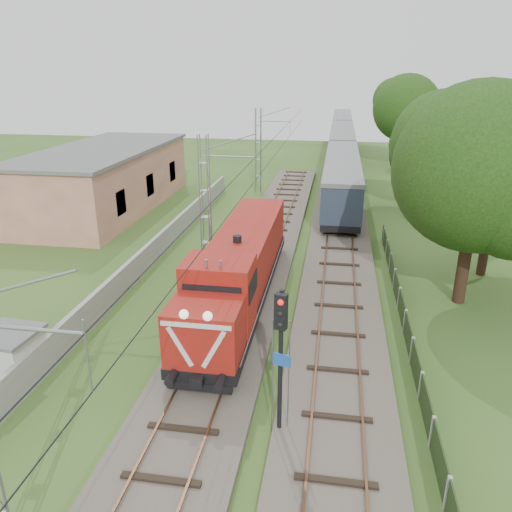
% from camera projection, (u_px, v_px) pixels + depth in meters
% --- Properties ---
extents(ground, '(140.00, 140.00, 0.00)m').
position_uv_depth(ground, '(205.00, 387.00, 19.16)').
color(ground, '#2F511E').
rests_on(ground, ground).
extents(track_main, '(4.20, 70.00, 0.45)m').
position_uv_depth(track_main, '(240.00, 303.00, 25.55)').
color(track_main, '#6B6054').
rests_on(track_main, ground).
extents(track_side, '(4.20, 80.00, 0.45)m').
position_uv_depth(track_side, '(340.00, 231.00, 36.81)').
color(track_side, '#6B6054').
rests_on(track_side, ground).
extents(catenary, '(3.31, 70.00, 8.00)m').
position_uv_depth(catenary, '(206.00, 203.00, 29.24)').
color(catenary, gray).
rests_on(catenary, ground).
extents(boundary_wall, '(0.25, 40.00, 1.50)m').
position_uv_depth(boundary_wall, '(152.00, 252.00, 30.94)').
color(boundary_wall, '#9E9E99').
rests_on(boundary_wall, ground).
extents(station_building, '(8.40, 20.40, 5.22)m').
position_uv_depth(station_building, '(105.00, 178.00, 42.63)').
color(station_building, tan).
rests_on(station_building, ground).
extents(fence, '(0.12, 32.00, 1.20)m').
position_uv_depth(fence, '(412.00, 350.00, 20.52)').
color(fence, black).
rests_on(fence, ground).
extents(locomotive, '(2.82, 16.09, 4.09)m').
position_uv_depth(locomotive, '(239.00, 268.00, 24.87)').
color(locomotive, black).
rests_on(locomotive, ground).
extents(coach_rake, '(2.99, 66.59, 3.45)m').
position_uv_depth(coach_rake, '(342.00, 141.00, 65.01)').
color(coach_rake, black).
rests_on(coach_rake, ground).
extents(signal_post, '(0.57, 0.46, 5.29)m').
position_uv_depth(signal_post, '(281.00, 340.00, 15.31)').
color(signal_post, black).
rests_on(signal_post, ground).
extents(relay_hut, '(2.25, 2.25, 2.16)m').
position_uv_depth(relay_hut, '(12.00, 357.00, 19.11)').
color(relay_hut, beige).
rests_on(relay_hut, ground).
extents(tree_a, '(8.57, 8.16, 11.11)m').
position_uv_depth(tree_a, '(481.00, 170.00, 23.67)').
color(tree_a, '#3D2418').
rests_on(tree_a, ground).
extents(tree_b, '(7.51, 7.15, 9.73)m').
position_uv_depth(tree_b, '(500.00, 173.00, 27.44)').
color(tree_b, '#3D2418').
rests_on(tree_b, ground).
extents(tree_c, '(5.75, 5.48, 7.46)m').
position_uv_depth(tree_c, '(423.00, 154.00, 41.94)').
color(tree_c, '#3D2418').
rests_on(tree_c, ground).
extents(tree_d, '(8.45, 8.04, 10.95)m').
position_uv_depth(tree_d, '(407.00, 109.00, 60.22)').
color(tree_d, '#3D2418').
rests_on(tree_d, ground).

